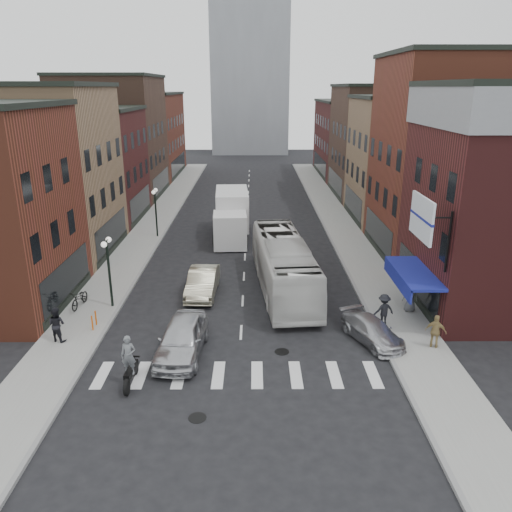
% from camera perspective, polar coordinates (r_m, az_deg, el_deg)
% --- Properties ---
extents(ground, '(160.00, 160.00, 0.00)m').
position_cam_1_polar(ground, '(25.09, -1.78, -9.77)').
color(ground, black).
rests_on(ground, ground).
extents(sidewalk_left, '(3.00, 74.00, 0.15)m').
position_cam_1_polar(sidewalk_left, '(46.53, -11.63, 3.55)').
color(sidewalk_left, gray).
rests_on(sidewalk_left, ground).
extents(sidewalk_right, '(3.00, 74.00, 0.15)m').
position_cam_1_polar(sidewalk_right, '(46.28, 9.52, 3.60)').
color(sidewalk_right, gray).
rests_on(sidewalk_right, ground).
extents(curb_left, '(0.20, 74.00, 0.16)m').
position_cam_1_polar(curb_left, '(46.27, -9.80, 3.49)').
color(curb_left, gray).
rests_on(curb_left, ground).
extents(curb_right, '(0.20, 74.00, 0.16)m').
position_cam_1_polar(curb_right, '(46.07, 7.67, 3.53)').
color(curb_right, gray).
rests_on(curb_right, ground).
extents(crosswalk_stripes, '(12.00, 2.20, 0.01)m').
position_cam_1_polar(crosswalk_stripes, '(22.50, -1.97, -13.42)').
color(crosswalk_stripes, silver).
rests_on(crosswalk_stripes, ground).
extents(bldg_left_mid_a, '(10.30, 10.20, 12.30)m').
position_cam_1_polar(bldg_left_mid_a, '(39.72, -23.77, 8.77)').
color(bldg_left_mid_a, '#9E7A57').
rests_on(bldg_left_mid_a, ground).
extents(bldg_left_mid_b, '(10.30, 10.20, 10.30)m').
position_cam_1_polar(bldg_left_mid_b, '(49.10, -19.14, 9.76)').
color(bldg_left_mid_b, '#4C1B1B').
rests_on(bldg_left_mid_b, ground).
extents(bldg_left_far_a, '(10.30, 12.20, 13.30)m').
position_cam_1_polar(bldg_left_far_a, '(59.38, -15.96, 12.93)').
color(bldg_left_far_a, '#4B3225').
rests_on(bldg_left_far_a, ground).
extents(bldg_left_far_b, '(10.30, 16.20, 11.30)m').
position_cam_1_polar(bldg_left_far_b, '(73.01, -12.99, 13.34)').
color(bldg_left_far_b, brown).
rests_on(bldg_left_far_b, ground).
extents(bldg_right_mid_a, '(10.30, 10.20, 14.30)m').
position_cam_1_polar(bldg_right_mid_a, '(39.07, 21.63, 10.38)').
color(bldg_right_mid_a, brown).
rests_on(bldg_right_mid_a, ground).
extents(bldg_right_mid_b, '(10.30, 10.20, 11.30)m').
position_cam_1_polar(bldg_right_mid_b, '(48.62, 17.18, 10.48)').
color(bldg_right_mid_b, '#9E7A57').
rests_on(bldg_right_mid_b, ground).
extents(bldg_right_far_a, '(10.30, 12.20, 12.30)m').
position_cam_1_polar(bldg_right_far_a, '(59.09, 14.13, 12.56)').
color(bldg_right_far_a, '#4B3225').
rests_on(bldg_right_far_a, ground).
extents(bldg_right_far_b, '(10.30, 16.20, 10.30)m').
position_cam_1_polar(bldg_right_far_b, '(72.78, 11.40, 13.03)').
color(bldg_right_far_b, '#4C1B1B').
rests_on(bldg_right_far_b, ground).
extents(awning_blue, '(1.80, 5.00, 0.78)m').
position_cam_1_polar(awning_blue, '(27.52, 17.23, -1.98)').
color(awning_blue, navy).
rests_on(awning_blue, ground).
extents(billboard_sign, '(1.52, 3.00, 3.70)m').
position_cam_1_polar(billboard_sign, '(24.59, 18.59, 4.02)').
color(billboard_sign, black).
rests_on(billboard_sign, ground).
extents(distant_tower, '(14.00, 14.00, 50.00)m').
position_cam_1_polar(distant_tower, '(100.88, -0.70, 26.19)').
color(distant_tower, '#9399A0').
rests_on(distant_tower, ground).
extents(streetlamp_near, '(0.32, 1.22, 4.11)m').
position_cam_1_polar(streetlamp_near, '(28.72, -16.55, -0.44)').
color(streetlamp_near, black).
rests_on(streetlamp_near, ground).
extents(streetlamp_far, '(0.32, 1.22, 4.11)m').
position_cam_1_polar(streetlamp_far, '(41.83, -11.43, 5.88)').
color(streetlamp_far, black).
rests_on(streetlamp_far, ground).
extents(bike_rack, '(0.08, 0.68, 0.80)m').
position_cam_1_polar(bike_rack, '(27.27, -18.02, -7.01)').
color(bike_rack, '#D8590C').
rests_on(bike_rack, sidewalk_left).
extents(box_truck, '(2.94, 8.74, 3.75)m').
position_cam_1_polar(box_truck, '(41.45, -2.81, 4.61)').
color(box_truck, silver).
rests_on(box_truck, ground).
extents(motorcycle_rider, '(0.65, 2.25, 2.29)m').
position_cam_1_polar(motorcycle_rider, '(21.94, -14.27, -11.70)').
color(motorcycle_rider, black).
rests_on(motorcycle_rider, ground).
extents(transit_bus, '(3.80, 12.00, 3.29)m').
position_cam_1_polar(transit_bus, '(30.59, 3.16, -1.01)').
color(transit_bus, silver).
rests_on(transit_bus, ground).
extents(sedan_left_near, '(2.34, 5.13, 1.71)m').
position_cam_1_polar(sedan_left_near, '(23.85, -8.47, -9.26)').
color(sedan_left_near, silver).
rests_on(sedan_left_near, ground).
extents(sedan_left_far, '(1.81, 4.77, 1.56)m').
position_cam_1_polar(sedan_left_far, '(30.35, -6.12, -3.01)').
color(sedan_left_far, '#BFB99B').
rests_on(sedan_left_far, ground).
extents(curb_car, '(3.05, 4.32, 1.16)m').
position_cam_1_polar(curb_car, '(25.48, 13.14, -8.34)').
color(curb_car, '#B8B8BD').
rests_on(curb_car, ground).
extents(parked_bicycle, '(0.87, 1.98, 1.01)m').
position_cam_1_polar(parked_bicycle, '(29.98, -19.50, -4.57)').
color(parked_bicycle, black).
rests_on(parked_bicycle, sidewalk_left).
extents(ped_left_solo, '(0.97, 0.75, 1.76)m').
position_cam_1_polar(ped_left_solo, '(26.32, -21.82, -7.26)').
color(ped_left_solo, black).
rests_on(ped_left_solo, sidewalk_left).
extents(ped_right_a, '(1.22, 0.81, 1.73)m').
position_cam_1_polar(ped_right_a, '(26.82, 14.39, -5.99)').
color(ped_right_a, black).
rests_on(ped_right_a, sidewalk_right).
extents(ped_right_b, '(1.09, 0.86, 1.66)m').
position_cam_1_polar(ped_right_b, '(25.39, 19.85, -8.11)').
color(ped_right_b, '#9B834F').
rests_on(ped_right_b, sidewalk_right).
extents(ped_right_c, '(0.85, 0.57, 1.70)m').
position_cam_1_polar(ped_right_c, '(28.89, 17.24, -4.46)').
color(ped_right_c, '#53555B').
rests_on(ped_right_c, sidewalk_right).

